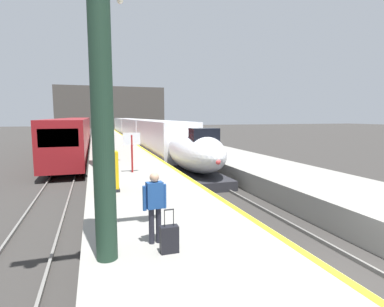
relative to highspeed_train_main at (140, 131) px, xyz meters
The scene contains 16 objects.
ground_plane 37.10m from the highspeed_train_main, 90.00° to the right, with size 260.00×260.00×0.00m, color #33302D.
platform_left 13.02m from the highspeed_train_main, 108.23° to the right, with size 4.80×110.00×1.05m, color gray.
platform_right 13.02m from the highspeed_train_main, 71.77° to the right, with size 4.80×110.00×1.05m, color gray.
platform_left_safety_stripe 12.45m from the highspeed_train_main, 98.19° to the right, with size 0.20×107.80×0.01m, color yellow.
rail_main_left 9.76m from the highspeed_train_main, 94.49° to the right, with size 0.08×110.00×0.12m, color slate.
rail_main_right 9.76m from the highspeed_train_main, 85.51° to the right, with size 0.08×110.00×0.12m, color slate.
rail_secondary_left 13.15m from the highspeed_train_main, 132.84° to the right, with size 0.08×110.00×0.12m, color slate.
rail_secondary_right 12.19m from the highspeed_train_main, 127.60° to the right, with size 0.08×110.00×0.12m, color slate.
highspeed_train_main is the anchor object (origin of this frame).
regional_train_adjacent 9.33m from the highspeed_train_main, 150.26° to the right, with size 2.85×36.60×3.80m.
station_column_mid 25.38m from the highspeed_train_main, 103.75° to the right, with size 4.00×0.68×10.38m.
passenger_near_edge 35.93m from the highspeed_train_main, 97.65° to the right, with size 0.57×0.25×1.69m.
rolling_suitcase 36.51m from the highspeed_train_main, 97.21° to the right, with size 0.40×0.22×0.98m.
ticket_machine_yellow 30.62m from the highspeed_train_main, 100.44° to the right, with size 0.76×0.62×1.60m.
departure_info_board 26.53m from the highspeed_train_main, 99.06° to the right, with size 0.90×0.10×2.12m.
terminus_back_wall 65.15m from the highspeed_train_main, 90.00° to the left, with size 36.00×2.00×14.00m, color #4C4742.
Camera 1 is at (-6.08, -5.41, 4.04)m, focal length 28.49 mm.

